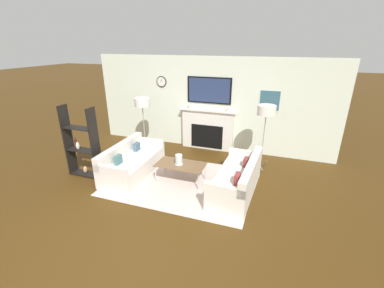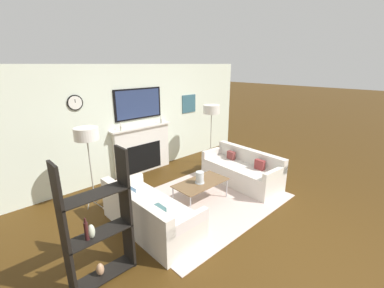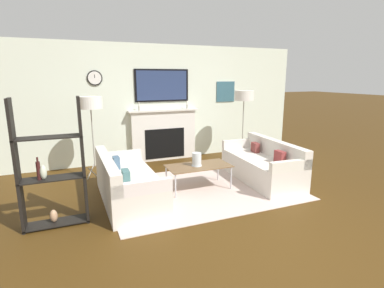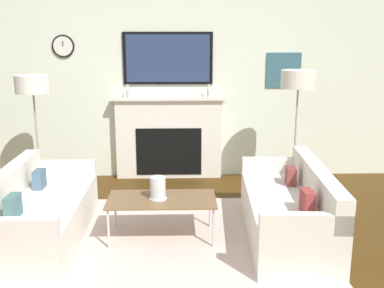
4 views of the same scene
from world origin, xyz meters
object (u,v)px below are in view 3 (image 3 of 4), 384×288
Objects in this scene: couch_right at (262,166)px; couch_left at (127,184)px; coffee_table at (199,167)px; shelf_unit at (51,170)px; hurricane_candle at (197,160)px; floor_lamp_right at (244,97)px; floor_lamp_left at (90,104)px.

couch_left is at bearing 179.95° from couch_right.
couch_right is (2.61, -0.00, 0.01)m from couch_left.
shelf_unit reaches higher than coffee_table.
coffee_table is 0.14m from hurricane_candle.
shelf_unit is at bearing -168.15° from hurricane_candle.
couch_left is at bearing -178.20° from coffee_table.
hurricane_candle is (-1.37, 0.04, 0.25)m from couch_right.
floor_lamp_right reaches higher than couch_left.
hurricane_candle is (-0.04, -0.00, 0.13)m from coffee_table.
floor_lamp_right is 4.46m from shelf_unit.
hurricane_candle is 0.15× the size of floor_lamp_left.
shelf_unit is (-3.65, -0.44, 0.49)m from couch_right.
coffee_table is at bearing 11.74° from shelf_unit.
hurricane_candle is 2.27m from floor_lamp_left.
shelf_unit reaches higher than floor_lamp_left.
floor_lamp_right is at bearing 37.31° from coffee_table.
shelf_unit is (-0.67, -1.78, -0.69)m from floor_lamp_left.
couch_left is 1.27m from hurricane_candle.
coffee_table is 4.79× the size of hurricane_candle.
couch_right is at bearing -1.63° from hurricane_candle.
floor_lamp_left reaches higher than hurricane_candle.
coffee_table is 2.40m from shelf_unit.
floor_lamp_right is 0.97× the size of shelf_unit.
shelf_unit is at bearing -157.03° from couch_left.
couch_right is 3.48m from floor_lamp_left.
floor_lamp_right is at bearing 24.22° from couch_left.
couch_left is 1.24m from shelf_unit.
couch_left is 1.17× the size of floor_lamp_left.
floor_lamp_left is 3.36m from floor_lamp_right.
coffee_table is 0.67× the size of floor_lamp_right.
hurricane_candle is at bearing -174.90° from coffee_table.
floor_lamp_right is (2.98, 1.34, 1.25)m from couch_left.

